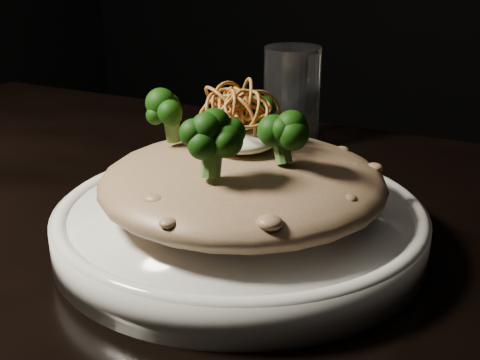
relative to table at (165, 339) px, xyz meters
name	(u,v)px	position (x,y,z in m)	size (l,w,h in m)	color
table	(165,339)	(0.00, 0.00, 0.00)	(1.10, 0.80, 0.75)	black
plate	(240,226)	(0.05, 0.04, 0.10)	(0.29, 0.29, 0.03)	white
risotto	(242,183)	(0.05, 0.04, 0.14)	(0.22, 0.22, 0.05)	brown
broccoli	(234,123)	(0.05, 0.03, 0.19)	(0.13, 0.13, 0.05)	black
cheese	(241,140)	(0.05, 0.04, 0.17)	(0.05, 0.05, 0.02)	silver
shallots	(238,105)	(0.05, 0.04, 0.20)	(0.06, 0.06, 0.04)	#93561F
drinking_glass	(292,97)	(-0.01, 0.30, 0.14)	(0.06, 0.06, 0.11)	silver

